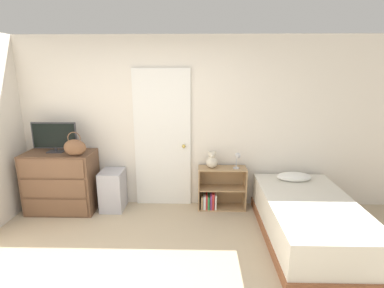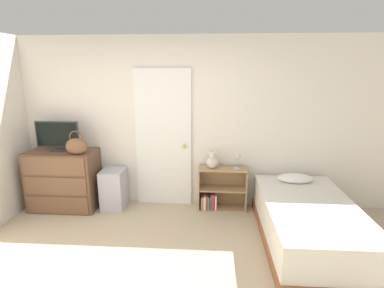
% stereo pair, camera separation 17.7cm
% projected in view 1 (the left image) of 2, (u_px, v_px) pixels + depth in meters
% --- Properties ---
extents(wall_back, '(10.00, 0.06, 2.55)m').
position_uv_depth(wall_back, '(159.00, 124.00, 4.51)').
color(wall_back, silver).
rests_on(wall_back, ground_plane).
extents(door_closed, '(0.85, 0.09, 2.09)m').
position_uv_depth(door_closed, '(163.00, 139.00, 4.51)').
color(door_closed, white).
rests_on(door_closed, ground_plane).
extents(dresser, '(0.99, 0.53, 0.90)m').
position_uv_depth(dresser, '(62.00, 182.00, 4.44)').
color(dresser, brown).
rests_on(dresser, ground_plane).
extents(tv, '(0.64, 0.16, 0.44)m').
position_uv_depth(tv, '(54.00, 137.00, 4.30)').
color(tv, '#2D2D33').
rests_on(tv, dresser).
extents(handbag, '(0.31, 0.14, 0.34)m').
position_uv_depth(handbag, '(75.00, 147.00, 4.14)').
color(handbag, brown).
rests_on(handbag, dresser).
extents(storage_bin, '(0.33, 0.41, 0.60)m').
position_uv_depth(storage_bin, '(113.00, 190.00, 4.52)').
color(storage_bin, '#ADADB7').
rests_on(storage_bin, ground_plane).
extents(bookshelf, '(0.72, 0.28, 0.65)m').
position_uv_depth(bookshelf, '(218.00, 191.00, 4.56)').
color(bookshelf, tan).
rests_on(bookshelf, ground_plane).
extents(teddy_bear, '(0.17, 0.17, 0.26)m').
position_uv_depth(teddy_bear, '(212.00, 160.00, 4.43)').
color(teddy_bear, beige).
rests_on(teddy_bear, bookshelf).
extents(desk_lamp, '(0.10, 0.10, 0.25)m').
position_uv_depth(desk_lamp, '(238.00, 158.00, 4.37)').
color(desk_lamp, '#B2B2B7').
rests_on(desk_lamp, bookshelf).
extents(bed, '(1.10, 1.97, 0.63)m').
position_uv_depth(bed, '(309.00, 220.00, 3.72)').
color(bed, brown).
rests_on(bed, ground_plane).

